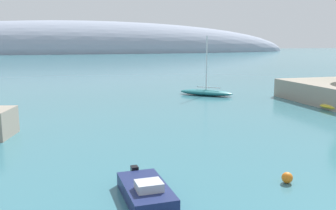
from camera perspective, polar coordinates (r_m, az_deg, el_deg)
The scene contains 4 objects.
distant_ridge at distance 235.05m, azimuth -13.82°, elevation 7.85°, with size 279.95×61.12×38.27m, color #8E99AD.
sailboat_teal_near_shore at distance 50.57m, azimuth 5.88°, elevation 2.00°, with size 7.06×6.55×7.99m.
motorboat_navy_alongside_breakwater at distance 17.89m, azimuth -3.46°, elevation -13.10°, with size 2.13×4.68×1.09m.
mooring_buoy_orange at distance 20.70m, azimuth 17.88°, elevation -10.60°, with size 0.58×0.58×0.58m, color orange.
Camera 1 is at (-9.77, -4.86, 7.38)m, focal length 39.59 mm.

